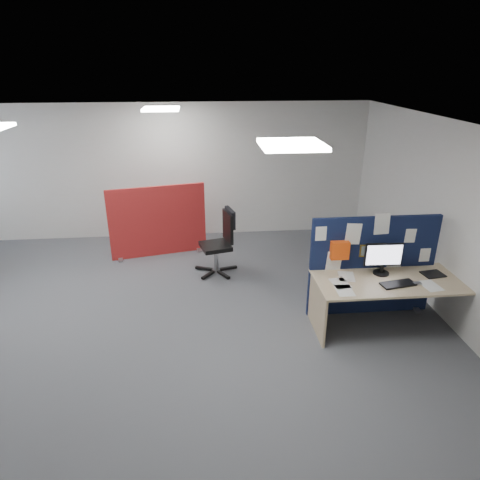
{
  "coord_description": "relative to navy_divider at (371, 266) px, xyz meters",
  "views": [
    {
      "loc": [
        1.12,
        -5.05,
        3.4
      ],
      "look_at": [
        1.66,
        0.67,
        1.0
      ],
      "focal_mm": 32.0,
      "sensor_mm": 36.0,
      "label": 1
    }
  ],
  "objects": [
    {
      "name": "office_chair",
      "position": [
        -2.02,
        1.51,
        -0.12
      ],
      "size": [
        0.74,
        0.72,
        1.11
      ],
      "rotation": [
        0.0,
        0.0,
        0.25
      ],
      "color": "black",
      "rests_on": "floor"
    },
    {
      "name": "mouse",
      "position": [
        0.41,
        -0.55,
        -0.0
      ],
      "size": [
        0.11,
        0.07,
        0.03
      ],
      "primitive_type": "cube",
      "rotation": [
        0.0,
        0.0,
        0.13
      ],
      "color": "#939498",
      "rests_on": "main_desk"
    },
    {
      "name": "main_desk",
      "position": [
        0.12,
        -0.35,
        -0.18
      ],
      "size": [
        2.0,
        0.89,
        0.73
      ],
      "color": "tan",
      "rests_on": "floor"
    },
    {
      "name": "keyboard",
      "position": [
        0.16,
        -0.54,
        -0.01
      ],
      "size": [
        0.47,
        0.25,
        0.02
      ],
      "primitive_type": "cube",
      "rotation": [
        0.0,
        0.0,
        0.17
      ],
      "color": "black",
      "rests_on": "main_desk"
    },
    {
      "name": "paper_tray",
      "position": [
        0.76,
        -0.31,
        -0.01
      ],
      "size": [
        0.31,
        0.26,
        0.01
      ],
      "primitive_type": "cube",
      "rotation": [
        0.0,
        0.0,
        0.14
      ],
      "color": "black",
      "rests_on": "main_desk"
    },
    {
      "name": "desk_papers",
      "position": [
        -0.26,
        -0.48,
        -0.02
      ],
      "size": [
        1.39,
        0.69,
        0.0
      ],
      "color": "white",
      "rests_on": "main_desk"
    },
    {
      "name": "floor",
      "position": [
        -3.46,
        -0.16,
        -0.75
      ],
      "size": [
        9.0,
        9.0,
        0.0
      ],
      "primitive_type": "plane",
      "color": "#56595E",
      "rests_on": "ground"
    },
    {
      "name": "navy_divider",
      "position": [
        0.0,
        0.0,
        0.0
      ],
      "size": [
        1.8,
        0.3,
        1.54
      ],
      "color": "#0E1833",
      "rests_on": "floor"
    },
    {
      "name": "ceiling_lights",
      "position": [
        -3.13,
        0.51,
        1.92
      ],
      "size": [
        4.1,
        4.1,
        0.04
      ],
      "color": "white",
      "rests_on": "ceiling"
    },
    {
      "name": "monitor_main",
      "position": [
        0.06,
        -0.21,
        0.23
      ],
      "size": [
        0.52,
        0.21,
        0.45
      ],
      "rotation": [
        0.0,
        0.0,
        -0.04
      ],
      "color": "black",
      "rests_on": "main_desk"
    },
    {
      "name": "ceiling",
      "position": [
        -3.46,
        -0.16,
        1.95
      ],
      "size": [
        9.0,
        7.0,
        0.02
      ],
      "primitive_type": "cube",
      "color": "white",
      "rests_on": "wall_back"
    },
    {
      "name": "red_divider",
      "position": [
        -3.16,
        2.33,
        -0.09
      ],
      "size": [
        1.75,
        0.43,
        1.34
      ],
      "rotation": [
        0.0,
        0.0,
        0.22
      ],
      "color": "#9F2714",
      "rests_on": "floor"
    },
    {
      "name": "wall_back",
      "position": [
        -3.46,
        3.34,
        0.6
      ],
      "size": [
        9.0,
        0.02,
        2.7
      ],
      "primitive_type": "cube",
      "color": "silver",
      "rests_on": "floor"
    },
    {
      "name": "wall_right",
      "position": [
        1.04,
        -0.16,
        0.6
      ],
      "size": [
        0.02,
        7.0,
        2.7
      ],
      "primitive_type": "cube",
      "color": "silver",
      "rests_on": "floor"
    }
  ]
}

